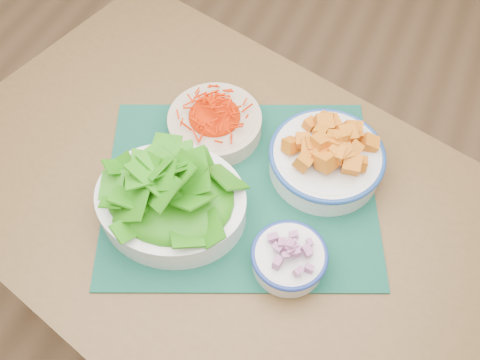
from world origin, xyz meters
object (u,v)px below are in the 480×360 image
Objects in this scene: squash_bowl at (327,154)px; lettuce_bowl at (170,196)px; onion_bowl at (289,256)px; placemat at (240,189)px; carrot_bowl at (215,120)px; table at (220,218)px.

lettuce_bowl reaches higher than squash_bowl.
lettuce_bowl reaches higher than onion_bowl.
carrot_bowl is (-0.11, 0.11, 0.04)m from placemat.
onion_bowl is (0.18, -0.09, 0.14)m from table.
onion_bowl is (0.14, -0.11, 0.04)m from placemat.
table is 4.10× the size of lettuce_bowl.
squash_bowl is 0.31m from lettuce_bowl.
lettuce_bowl is at bearing -157.28° from placemat.
table is 0.19m from lettuce_bowl.
table is 2.47× the size of placemat.
placemat is at bearing -46.25° from carrot_bowl.
placemat is 3.82× the size of onion_bowl.
table is at bearing 153.57° from onion_bowl.
carrot_bowl is 0.21m from lettuce_bowl.
placemat reaches higher than table.
lettuce_bowl is (0.01, -0.21, 0.02)m from carrot_bowl.
carrot_bowl is at bearing 138.21° from onion_bowl.
squash_bowl is at bearing 0.00° from carrot_bowl.
lettuce_bowl is (-0.10, -0.10, 0.06)m from placemat.
table is at bearing 42.79° from lettuce_bowl.
placemat is 0.15m from lettuce_bowl.
onion_bowl is (0.01, -0.22, -0.02)m from squash_bowl.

